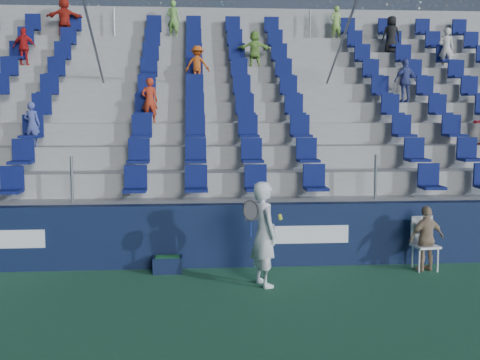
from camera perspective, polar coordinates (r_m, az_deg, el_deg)
name	(u,v)px	position (r m, az deg, el deg)	size (l,w,h in m)	color
ground	(242,321)	(8.69, 0.15, -13.27)	(70.00, 70.00, 0.00)	#2A6340
sponsor_wall	(228,235)	(11.56, -1.12, -5.25)	(24.00, 0.32, 1.20)	#0F1A3A
grandstand	(217,143)	(16.44, -2.22, 3.55)	(24.00, 8.17, 6.63)	#A09F9B
tennis_player	(264,234)	(10.20, 2.29, -5.12)	(0.71, 0.75, 1.79)	silver
line_judge_chair	(423,239)	(11.88, 16.99, -5.39)	(0.49, 0.50, 0.99)	white
line_judge	(427,238)	(11.73, 17.27, -5.32)	(0.71, 0.30, 1.22)	tan
ball_bin	(168,264)	(11.26, -6.88, -7.88)	(0.55, 0.36, 0.30)	#0E1834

